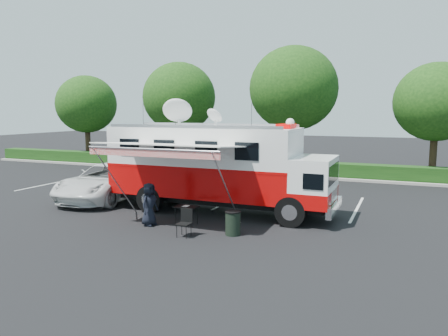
# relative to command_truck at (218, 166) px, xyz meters

# --- Properties ---
(ground_plane) EXTENTS (120.00, 120.00, 0.00)m
(ground_plane) POSITION_rel_command_truck_xyz_m (0.09, 0.00, -2.04)
(ground_plane) COLOR black
(ground_plane) RESTS_ON ground
(back_border) EXTENTS (60.00, 6.14, 8.87)m
(back_border) POSITION_rel_command_truck_xyz_m (1.23, 12.90, 2.97)
(back_border) COLOR #9E998E
(back_border) RESTS_ON ground_plane
(stall_lines) EXTENTS (24.12, 5.50, 0.01)m
(stall_lines) POSITION_rel_command_truck_xyz_m (-0.41, 3.00, -2.03)
(stall_lines) COLOR silver
(stall_lines) RESTS_ON ground_plane
(command_truck) EXTENTS (9.90, 2.72, 4.76)m
(command_truck) POSITION_rel_command_truck_xyz_m (0.00, 0.00, 0.00)
(command_truck) COLOR black
(command_truck) RESTS_ON ground_plane
(awning) EXTENTS (5.41, 2.78, 3.26)m
(awning) POSITION_rel_command_truck_xyz_m (-0.89, -2.83, 1.03)
(awning) COLOR white
(awning) RESTS_ON ground_plane
(white_suv) EXTENTS (3.29, 6.54, 1.78)m
(white_suv) POSITION_rel_command_truck_xyz_m (-6.21, 0.51, -2.04)
(white_suv) COLOR silver
(white_suv) RESTS_ON ground_plane
(person) EXTENTS (0.62, 0.87, 1.67)m
(person) POSITION_rel_command_truck_xyz_m (-1.56, -3.07, -2.04)
(person) COLOR black
(person) RESTS_ON ground_plane
(folding_table) EXTENTS (0.91, 0.67, 0.74)m
(folding_table) POSITION_rel_command_truck_xyz_m (-0.27, -2.44, -1.35)
(folding_table) COLOR black
(folding_table) RESTS_ON ground_plane
(folding_chair) EXTENTS (0.47, 0.49, 0.98)m
(folding_chair) POSITION_rel_command_truck_xyz_m (0.41, -3.82, -1.45)
(folding_chair) COLOR black
(folding_chair) RESTS_ON ground_plane
(trash_bin) EXTENTS (0.59, 0.59, 0.88)m
(trash_bin) POSITION_rel_command_truck_xyz_m (1.92, -3.04, -1.60)
(trash_bin) COLOR black
(trash_bin) RESTS_ON ground_plane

